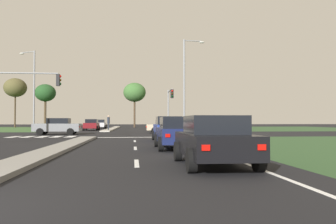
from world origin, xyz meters
TOP-DOWN VIEW (x-y plane):
  - ground_plane at (0.00, 30.00)m, footprint 200.00×200.00m
  - grass_verge_far_right at (25.50, 54.50)m, footprint 35.00×35.00m
  - median_island_near at (0.00, 11.00)m, footprint 1.20×22.00m
  - median_island_far at (0.00, 55.00)m, footprint 1.20×36.00m
  - lane_dash_near at (3.50, 5.82)m, footprint 0.14×2.00m
  - lane_dash_second at (3.50, 11.82)m, footprint 0.14×2.00m
  - lane_dash_third at (3.50, 17.82)m, footprint 0.14×2.00m
  - edge_line_right at (6.85, 12.00)m, footprint 0.14×24.00m
  - stop_bar_near at (3.80, 23.00)m, footprint 6.40×0.50m
  - crosswalk_bar_near at (-6.40, 24.80)m, footprint 0.70×2.80m
  - crosswalk_bar_second at (-5.25, 24.80)m, footprint 0.70×2.80m
  - crosswalk_bar_third at (-4.10, 24.80)m, footprint 0.70×2.80m
  - crosswalk_bar_fourth at (-2.95, 24.80)m, footprint 0.70×2.80m
  - crosswalk_bar_fifth at (-1.80, 24.80)m, footprint 0.70×2.80m
  - car_maroon_near at (-2.35, 44.17)m, footprint 1.99×4.49m
  - car_grey_second at (-3.87, 29.50)m, footprint 4.39×2.09m
  - car_navy_third at (5.50, 11.30)m, footprint 2.05×4.34m
  - car_black_fourth at (5.74, 4.94)m, footprint 1.99×4.21m
  - car_blue_fifth at (5.70, 17.66)m, footprint 1.97×4.28m
  - car_silver_sixth at (-2.31, 55.73)m, footprint 2.09×4.21m
  - car_beige_seventh at (6.93, 32.40)m, footprint 4.31×2.01m
  - traffic_signal_far_right at (7.60, 34.92)m, footprint 0.32×4.44m
  - traffic_signal_near_left at (-5.59, 23.40)m, footprint 5.37×0.32m
  - street_lamp_second at (8.85, 30.81)m, footprint 2.29×0.43m
  - street_lamp_third at (-8.85, 39.00)m, footprint 2.19×1.24m
  - pedestrian_at_median at (0.19, 41.03)m, footprint 0.34×0.34m
  - treeline_second at (-19.85, 66.51)m, footprint 4.39×4.39m
  - treeline_third at (-13.47, 64.11)m, footprint 3.94×3.94m
  - treeline_fourth at (3.68, 65.53)m, footprint 4.52×4.52m

SIDE VIEW (x-z plane):
  - ground_plane at x=0.00m, z-range 0.00..0.00m
  - grass_verge_far_right at x=25.50m, z-range 0.00..0.01m
  - lane_dash_near at x=3.50m, z-range 0.00..0.01m
  - lane_dash_second at x=3.50m, z-range 0.00..0.01m
  - lane_dash_third at x=3.50m, z-range 0.00..0.01m
  - edge_line_right at x=6.85m, z-range 0.00..0.01m
  - stop_bar_near at x=3.80m, z-range 0.00..0.01m
  - crosswalk_bar_near at x=-6.40m, z-range 0.00..0.01m
  - crosswalk_bar_second at x=-5.25m, z-range 0.00..0.01m
  - crosswalk_bar_third at x=-4.10m, z-range 0.00..0.01m
  - crosswalk_bar_fourth at x=-2.95m, z-range 0.00..0.01m
  - crosswalk_bar_fifth at x=-1.80m, z-range 0.00..0.01m
  - median_island_near at x=0.00m, z-range 0.00..0.14m
  - median_island_far at x=0.00m, z-range 0.00..0.14m
  - car_beige_seventh at x=6.93m, z-range 0.02..1.48m
  - car_black_fourth at x=5.74m, z-range 0.02..1.49m
  - car_navy_third at x=5.50m, z-range 0.02..1.52m
  - car_silver_sixth at x=-2.31m, z-range 0.02..1.56m
  - car_maroon_near at x=-2.35m, z-range 0.02..1.57m
  - car_grey_second at x=-3.87m, z-range 0.02..1.60m
  - car_blue_fifth at x=5.70m, z-range 0.01..1.62m
  - pedestrian_at_median at x=0.19m, z-range 0.35..2.25m
  - traffic_signal_far_right at x=7.60m, z-range 0.96..6.01m
  - traffic_signal_near_left at x=-5.59m, z-range 1.07..6.42m
  - street_lamp_second at x=8.85m, z-range 0.54..10.37m
  - street_lamp_third at x=-8.85m, z-range 0.56..10.49m
  - treeline_third at x=-13.47m, z-range 2.45..10.86m
  - treeline_fourth at x=3.68m, z-range 2.54..11.56m
  - treeline_second at x=-19.85m, z-range 2.98..12.76m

